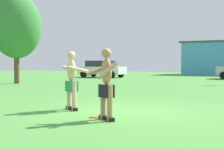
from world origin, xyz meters
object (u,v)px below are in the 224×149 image
Objects in this scene: player_with_cap at (72,78)px; car_white_near_post at (102,69)px; player_in_black at (106,83)px; frisbee at (95,117)px; tree_right_field at (16,26)px.

player_with_cap is 21.29m from car_white_near_post.
car_white_near_post is at bearing 118.17° from player_in_black.
player_with_cap is at bearing -64.35° from car_white_near_post.
frisbee is at bearing -33.94° from player_with_cap.
player_with_cap is at bearing -40.96° from tree_right_field.
player_in_black reaches higher than player_with_cap.
player_in_black is 0.99m from frisbee.
car_white_near_post is at bearing 86.59° from tree_right_field.
player_in_black is 5.97× the size of frisbee.
tree_right_field is (-11.04, 9.35, 3.71)m from frisbee.
car_white_near_post is (-9.21, 19.19, -0.08)m from player_with_cap.
tree_right_field reaches higher than car_white_near_post.
tree_right_field is at bearing 139.74° from frisbee.
player_in_black is at bearing -39.90° from tree_right_field.
frisbee is at bearing 150.99° from player_in_black.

